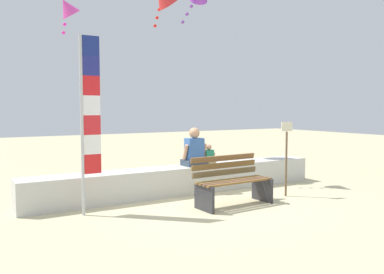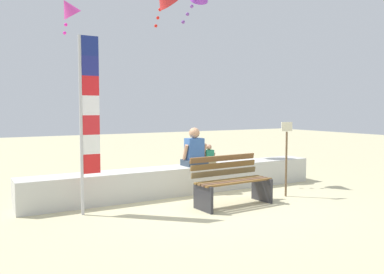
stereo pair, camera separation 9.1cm
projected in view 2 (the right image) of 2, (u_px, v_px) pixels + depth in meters
The scene contains 8 objects.
ground_plane at pixel (211, 204), 7.30m from camera, with size 40.00×40.00×0.00m, color #C3BA8F.
seawall_ledge at pixel (183, 180), 8.21m from camera, with size 6.43×0.62×0.55m, color beige.
park_bench at pixel (231, 183), 7.18m from camera, with size 1.49×0.68×0.88m.
person_adult at pixel (194, 151), 8.29m from camera, with size 0.52×0.38×0.80m.
person_child at pixel (209, 157), 8.48m from camera, with size 0.28×0.21×0.43m.
flag_banner at pixel (87, 114), 6.47m from camera, with size 0.33×0.05×2.92m.
kite_magenta at pixel (68, 8), 9.30m from camera, with size 0.64×0.60×0.87m.
sign_post at pixel (286, 153), 7.85m from camera, with size 0.24×0.06×1.48m.
Camera 2 is at (-3.89, -6.06, 1.75)m, focal length 37.19 mm.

